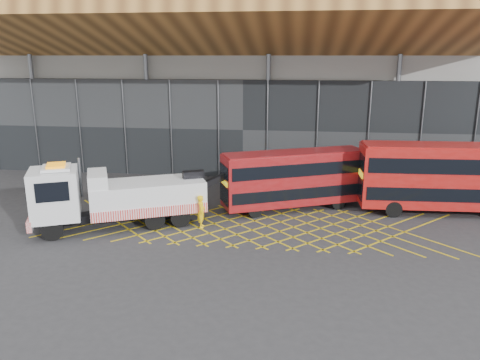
# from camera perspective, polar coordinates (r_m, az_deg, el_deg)

# --- Properties ---
(ground_plane) EXTENTS (120.00, 120.00, 0.00)m
(ground_plane) POSITION_cam_1_polar(r_m,az_deg,el_deg) (28.92, -6.31, -5.17)
(ground_plane) COLOR #2B2B2E
(road_markings) EXTENTS (24.76, 7.16, 0.01)m
(road_markings) POSITION_cam_1_polar(r_m,az_deg,el_deg) (28.28, 1.64, -5.54)
(road_markings) COLOR gold
(road_markings) RESTS_ON ground_plane
(construction_building) EXTENTS (55.00, 23.97, 18.00)m
(construction_building) POSITION_cam_1_polar(r_m,az_deg,el_deg) (45.01, 1.37, 13.78)
(construction_building) COLOR gray
(construction_building) RESTS_ON ground_plane
(recovery_truck) EXTENTS (11.35, 6.63, 4.10)m
(recovery_truck) POSITION_cam_1_polar(r_m,az_deg,el_deg) (28.46, -15.13, -1.93)
(recovery_truck) COLOR black
(recovery_truck) RESTS_ON ground_plane
(bus_towed) EXTENTS (9.58, 5.84, 3.88)m
(bus_towed) POSITION_cam_1_polar(r_m,az_deg,el_deg) (30.88, 6.62, 0.32)
(bus_towed) COLOR maroon
(bus_towed) RESTS_ON ground_plane
(bus_second) EXTENTS (11.16, 3.02, 4.50)m
(bus_second) POSITION_cam_1_polar(r_m,az_deg,el_deg) (32.58, 24.06, 0.50)
(bus_second) COLOR #9E0F0C
(bus_second) RESTS_ON ground_plane
(worker) EXTENTS (0.56, 0.77, 1.96)m
(worker) POSITION_cam_1_polar(r_m,az_deg,el_deg) (27.79, -4.72, -3.83)
(worker) COLOR yellow
(worker) RESTS_ON ground_plane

